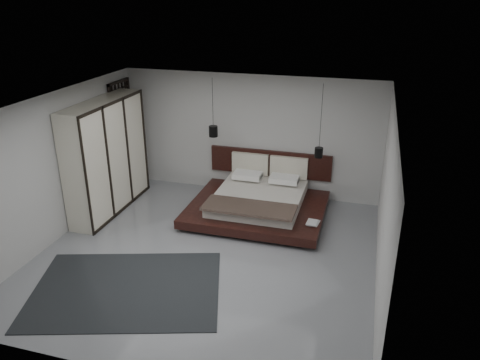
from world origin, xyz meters
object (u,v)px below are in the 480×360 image
(bed, at_px, (259,201))
(pendant_right, at_px, (319,152))
(lattice_screen, at_px, (124,136))
(pendant_left, at_px, (213,131))
(wardrobe, at_px, (107,157))
(rug, at_px, (127,289))

(bed, distance_m, pendant_right, 1.65)
(lattice_screen, xyz_separation_m, pendant_left, (2.29, -0.09, 0.33))
(wardrobe, distance_m, rug, 3.40)
(pendant_left, bearing_deg, bed, -21.21)
(pendant_right, xyz_separation_m, wardrobe, (-4.36, -1.11, -0.15))
(pendant_right, distance_m, wardrobe, 4.50)
(pendant_right, height_order, wardrobe, pendant_right)
(pendant_left, xyz_separation_m, wardrobe, (-2.04, -1.11, -0.42))
(lattice_screen, relative_size, rug, 0.87)
(wardrobe, relative_size, rug, 0.82)
(bed, bearing_deg, pendant_left, 158.79)
(lattice_screen, xyz_separation_m, wardrobe, (0.25, -1.20, -0.09))
(wardrobe, height_order, rug, wardrobe)
(pendant_left, height_order, rug, pendant_left)
(pendant_left, distance_m, wardrobe, 2.35)
(lattice_screen, bearing_deg, pendant_left, -2.33)
(pendant_right, relative_size, rug, 0.52)
(lattice_screen, height_order, rug, lattice_screen)
(bed, xyz_separation_m, pendant_right, (1.16, 0.45, 1.07))
(pendant_right, relative_size, wardrobe, 0.63)
(pendant_left, relative_size, wardrobe, 0.52)
(bed, distance_m, wardrobe, 3.39)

